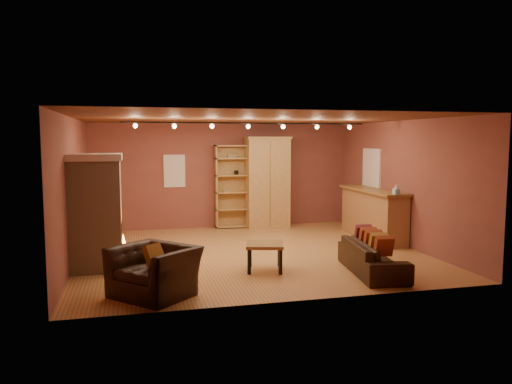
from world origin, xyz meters
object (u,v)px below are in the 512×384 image
object	(u,v)px
armchair	(154,263)
bar_counter	(373,214)
fireplace	(96,212)
loveseat	(373,251)
coffee_table	(265,247)
bookcase	(231,186)
armoire	(267,182)

from	to	relation	value
armchair	bar_counter	bearing A→B (deg)	78.02
fireplace	bar_counter	bearing A→B (deg)	12.13
loveseat	armchair	bearing A→B (deg)	103.94
fireplace	coffee_table	world-z (taller)	fireplace
loveseat	coffee_table	xyz separation A→B (m)	(-1.83, 0.63, 0.04)
coffee_table	bar_counter	bearing A→B (deg)	33.86
bookcase	loveseat	world-z (taller)	bookcase
fireplace	bar_counter	xyz separation A→B (m)	(6.24, 1.34, -0.45)
armoire	coffee_table	xyz separation A→B (m)	(-1.24, -4.40, -0.80)
fireplace	bookcase	size ratio (longest dim) A/B	0.95
bookcase	coffee_table	world-z (taller)	bookcase
fireplace	armoire	size ratio (longest dim) A/B	0.86
bar_counter	loveseat	world-z (taller)	bar_counter
bookcase	coffee_table	bearing A→B (deg)	-93.70
bookcase	armchair	bearing A→B (deg)	-112.39
fireplace	loveseat	size ratio (longest dim) A/B	1.08
bar_counter	coffee_table	xyz separation A→B (m)	(-3.28, -2.20, -0.18)
armoire	armchair	bearing A→B (deg)	-121.02
fireplace	bookcase	distance (m)	4.95
bookcase	loveseat	xyz separation A→B (m)	(1.53, -5.22, -0.74)
loveseat	armoire	bearing A→B (deg)	14.75
bookcase	armchair	xyz separation A→B (m)	(-2.31, -5.61, -0.62)
armchair	bookcase	bearing A→B (deg)	114.33
fireplace	bar_counter	distance (m)	6.40
fireplace	loveseat	bearing A→B (deg)	-17.25
armoire	bar_counter	bearing A→B (deg)	-47.13
coffee_table	armchair	bearing A→B (deg)	-153.21
armchair	coffee_table	bearing A→B (deg)	73.51
armchair	loveseat	bearing A→B (deg)	52.54
fireplace	loveseat	xyz separation A→B (m)	(4.79, -1.49, -0.67)
fireplace	bookcase	bearing A→B (deg)	48.89
fireplace	coffee_table	distance (m)	3.15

